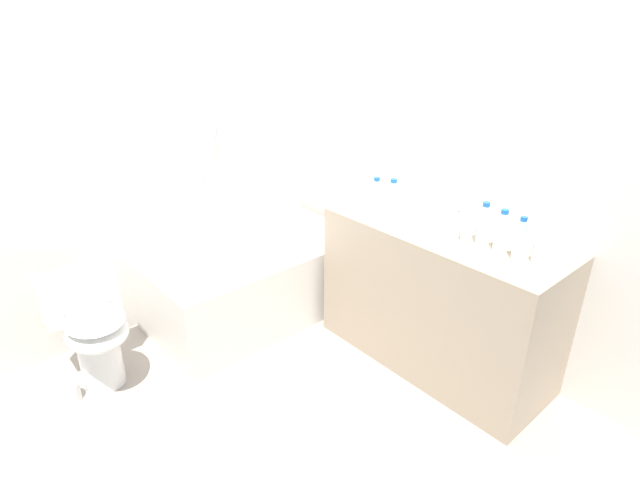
% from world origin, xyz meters
% --- Properties ---
extents(ground_plane, '(3.64, 3.64, 0.00)m').
position_xyz_m(ground_plane, '(0.00, 0.00, 0.00)').
color(ground_plane, '#9E9389').
extents(wall_back_tiled, '(3.04, 0.10, 2.50)m').
position_xyz_m(wall_back_tiled, '(0.00, 1.35, 1.25)').
color(wall_back_tiled, white).
rests_on(wall_back_tiled, ground_plane).
extents(wall_right_mirror, '(0.10, 3.01, 2.50)m').
position_xyz_m(wall_right_mirror, '(1.37, 0.00, 1.25)').
color(wall_right_mirror, white).
rests_on(wall_right_mirror, ground_plane).
extents(bathtub, '(1.41, 0.79, 1.25)m').
position_xyz_m(bathtub, '(0.53, 0.91, 0.27)').
color(bathtub, silver).
rests_on(bathtub, ground_plane).
extents(toilet, '(0.40, 0.51, 0.66)m').
position_xyz_m(toilet, '(-0.54, 0.91, 0.36)').
color(toilet, white).
rests_on(toilet, ground_plane).
extents(vanity_counter, '(0.55, 1.35, 0.86)m').
position_xyz_m(vanity_counter, '(1.04, -0.23, 0.43)').
color(vanity_counter, tan).
rests_on(vanity_counter, ground_plane).
extents(sink_basin, '(0.33, 0.33, 0.05)m').
position_xyz_m(sink_basin, '(1.03, -0.18, 0.89)').
color(sink_basin, white).
rests_on(sink_basin, vanity_counter).
extents(sink_faucet, '(0.11, 0.15, 0.06)m').
position_xyz_m(sink_faucet, '(1.22, -0.18, 0.89)').
color(sink_faucet, silver).
rests_on(sink_faucet, vanity_counter).
extents(water_bottle_0, '(0.07, 0.07, 0.22)m').
position_xyz_m(water_bottle_0, '(1.02, -0.57, 0.96)').
color(water_bottle_0, silver).
rests_on(water_bottle_0, vanity_counter).
extents(water_bottle_1, '(0.07, 0.07, 0.21)m').
position_xyz_m(water_bottle_1, '(1.01, 0.13, 0.96)').
color(water_bottle_1, silver).
rests_on(water_bottle_1, vanity_counter).
extents(water_bottle_2, '(0.06, 0.06, 0.19)m').
position_xyz_m(water_bottle_2, '(1.01, 0.26, 0.95)').
color(water_bottle_2, silver).
rests_on(water_bottle_2, vanity_counter).
extents(water_bottle_3, '(0.07, 0.07, 0.22)m').
position_xyz_m(water_bottle_3, '(1.03, -0.46, 0.96)').
color(water_bottle_3, silver).
rests_on(water_bottle_3, vanity_counter).
extents(water_bottle_4, '(0.06, 0.06, 0.22)m').
position_xyz_m(water_bottle_4, '(1.00, -0.67, 0.96)').
color(water_bottle_4, silver).
rests_on(water_bottle_4, vanity_counter).
extents(drinking_glass_0, '(0.07, 0.07, 0.09)m').
position_xyz_m(drinking_glass_0, '(1.05, -0.75, 0.91)').
color(drinking_glass_0, white).
rests_on(drinking_glass_0, vanity_counter).
extents(drinking_glass_1, '(0.06, 0.06, 0.09)m').
position_xyz_m(drinking_glass_1, '(0.99, -0.39, 0.90)').
color(drinking_glass_1, white).
rests_on(drinking_glass_1, vanity_counter).
extents(soap_dish, '(0.09, 0.06, 0.02)m').
position_xyz_m(soap_dish, '(1.07, 0.33, 0.87)').
color(soap_dish, white).
rests_on(soap_dish, vanity_counter).
extents(toilet_paper_roll, '(0.11, 0.11, 0.11)m').
position_xyz_m(toilet_paper_roll, '(-0.74, 0.84, 0.05)').
color(toilet_paper_roll, white).
rests_on(toilet_paper_roll, ground_plane).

